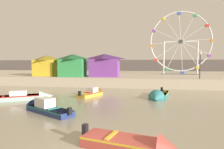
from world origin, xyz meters
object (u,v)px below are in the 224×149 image
(carnival_booth_green_kiosk, at_px, (73,65))
(motorboat_navy_blue, at_px, (42,107))
(motorboat_mustard_yellow, at_px, (94,93))
(motorboat_seafoam, at_px, (24,97))
(carnival_booth_yellow_awning, at_px, (47,65))
(promenade_lamp_near, at_px, (200,61))
(ferris_wheel_white_frame, at_px, (181,43))
(motorboat_faded_red, at_px, (137,145))
(motorboat_teal_painted, at_px, (158,96))
(carnival_booth_purple_stall, at_px, (105,65))

(carnival_booth_green_kiosk, bearing_deg, motorboat_navy_blue, -79.30)
(motorboat_mustard_yellow, bearing_deg, motorboat_seafoam, 144.42)
(carnival_booth_yellow_awning, xyz_separation_m, promenade_lamp_near, (22.70, -2.26, 0.59))
(motorboat_mustard_yellow, distance_m, carnival_booth_green_kiosk, 10.78)
(motorboat_navy_blue, height_order, ferris_wheel_white_frame, ferris_wheel_white_frame)
(motorboat_navy_blue, xyz_separation_m, ferris_wheel_white_frame, (13.38, 24.68, 6.77))
(motorboat_faded_red, relative_size, carnival_booth_green_kiosk, 0.99)
(motorboat_faded_red, height_order, motorboat_mustard_yellow, motorboat_mustard_yellow)
(motorboat_faded_red, xyz_separation_m, motorboat_seafoam, (-10.76, 8.79, 0.05))
(ferris_wheel_white_frame, bearing_deg, motorboat_teal_painted, -105.49)
(carnival_booth_green_kiosk, height_order, carnival_booth_yellow_awning, carnival_booth_green_kiosk)
(carnival_booth_yellow_awning, height_order, promenade_lamp_near, promenade_lamp_near)
(motorboat_faded_red, bearing_deg, carnival_booth_yellow_awning, 138.61)
(motorboat_navy_blue, xyz_separation_m, motorboat_faded_red, (6.85, -5.13, -0.05))
(motorboat_mustard_yellow, height_order, ferris_wheel_white_frame, ferris_wheel_white_frame)
(motorboat_faded_red, distance_m, carnival_booth_purple_stall, 22.47)
(motorboat_seafoam, xyz_separation_m, carnival_booth_green_kiosk, (0.08, 12.23, 2.81))
(ferris_wheel_white_frame, bearing_deg, promenade_lamp_near, -85.54)
(ferris_wheel_white_frame, xyz_separation_m, promenade_lamp_near, (0.79, -10.08, -3.40))
(motorboat_mustard_yellow, distance_m, promenade_lamp_near, 14.79)
(motorboat_teal_painted, bearing_deg, ferris_wheel_white_frame, 176.30)
(ferris_wheel_white_frame, bearing_deg, motorboat_mustard_yellow, -123.39)
(motorboat_seafoam, bearing_deg, motorboat_mustard_yellow, -0.04)
(ferris_wheel_white_frame, bearing_deg, carnival_booth_yellow_awning, -160.36)
(ferris_wheel_white_frame, distance_m, carnival_booth_yellow_awning, 23.61)
(motorboat_teal_painted, xyz_separation_m, promenade_lamp_near, (5.82, 8.06, 3.41))
(motorboat_faded_red, height_order, motorboat_teal_painted, motorboat_teal_painted)
(carnival_booth_purple_stall, bearing_deg, motorboat_mustard_yellow, -84.79)
(motorboat_navy_blue, distance_m, motorboat_faded_red, 8.56)
(carnival_booth_green_kiosk, relative_size, carnival_booth_yellow_awning, 1.09)
(ferris_wheel_white_frame, relative_size, promenade_lamp_near, 3.26)
(motorboat_navy_blue, distance_m, carnival_booth_yellow_awning, 19.10)
(motorboat_mustard_yellow, xyz_separation_m, ferris_wheel_white_frame, (11.55, 17.52, 6.77))
(motorboat_teal_painted, distance_m, carnival_booth_green_kiosk, 15.61)
(ferris_wheel_white_frame, height_order, promenade_lamp_near, ferris_wheel_white_frame)
(motorboat_mustard_yellow, xyz_separation_m, carnival_booth_yellow_awning, (-10.37, 9.70, 2.78))
(motorboat_mustard_yellow, bearing_deg, motorboat_teal_painted, -72.37)
(motorboat_seafoam, bearing_deg, ferris_wheel_white_frame, 19.16)
(carnival_booth_purple_stall, bearing_deg, motorboat_seafoam, -110.94)
(motorboat_faded_red, height_order, carnival_booth_green_kiosk, carnival_booth_green_kiosk)
(motorboat_seafoam, bearing_deg, carnival_booth_green_kiosk, 58.20)
(carnival_booth_purple_stall, distance_m, promenade_lamp_near, 13.26)
(carnival_booth_purple_stall, xyz_separation_m, carnival_booth_green_kiosk, (-4.86, -0.50, -0.02))
(carnival_booth_purple_stall, height_order, carnival_booth_yellow_awning, carnival_booth_purple_stall)
(motorboat_navy_blue, relative_size, carnival_booth_purple_stall, 1.06)
(motorboat_faded_red, height_order, carnival_booth_yellow_awning, carnival_booth_yellow_awning)
(motorboat_seafoam, bearing_deg, carnival_booth_purple_stall, 37.37)
(motorboat_faded_red, xyz_separation_m, motorboat_teal_painted, (1.50, 11.67, -0.01))
(motorboat_navy_blue, xyz_separation_m, motorboat_mustard_yellow, (1.83, 7.15, -0.01))
(carnival_booth_green_kiosk, bearing_deg, promenade_lamp_near, -6.94)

